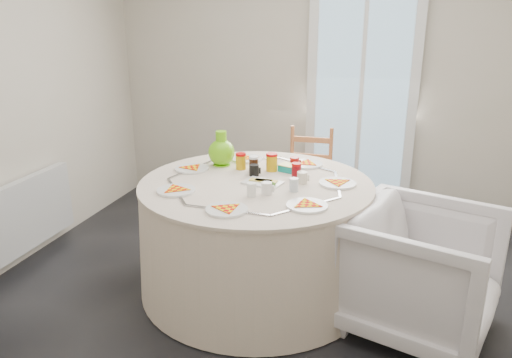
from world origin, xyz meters
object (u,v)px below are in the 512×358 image
(radiator, at_px, (26,214))
(armchair, at_px, (420,271))
(green_pitcher, at_px, (221,153))
(wooden_chair, at_px, (307,179))
(table, at_px, (256,237))

(radiator, distance_m, armchair, 2.88)
(armchair, relative_size, green_pitcher, 3.40)
(wooden_chair, relative_size, green_pitcher, 3.62)
(table, distance_m, green_pitcher, 0.68)
(table, bearing_deg, wooden_chair, 81.76)
(radiator, bearing_deg, green_pitcher, 15.14)
(green_pitcher, bearing_deg, radiator, -147.72)
(table, relative_size, green_pitcher, 6.40)
(armchair, height_order, green_pitcher, green_pitcher)
(wooden_chair, relative_size, armchair, 1.07)
(table, relative_size, armchair, 1.88)
(table, relative_size, wooden_chair, 1.77)
(radiator, bearing_deg, wooden_chair, 30.92)
(green_pitcher, bearing_deg, armchair, -2.70)
(table, distance_m, armchair, 1.10)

